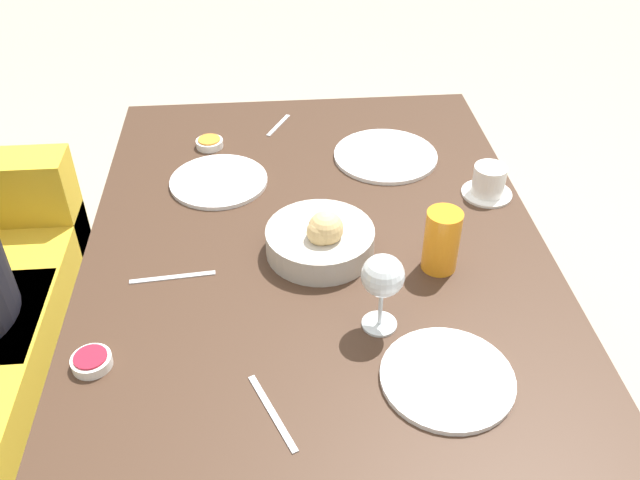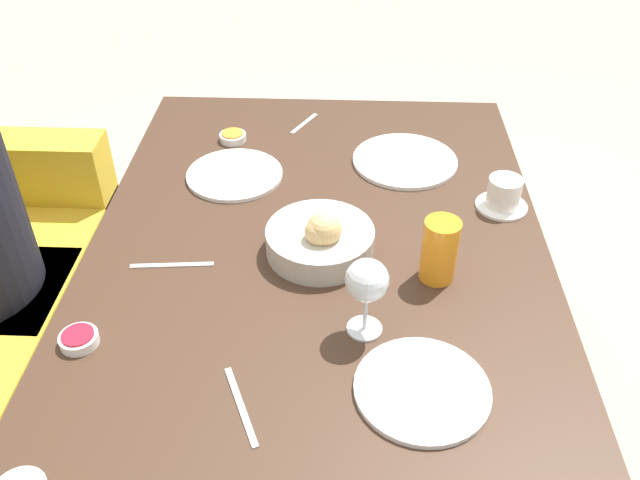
% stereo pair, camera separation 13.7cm
% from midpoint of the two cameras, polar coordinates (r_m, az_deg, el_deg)
% --- Properties ---
extents(ground_plane, '(10.00, 10.00, 0.00)m').
position_cam_midpoint_polar(ground_plane, '(1.92, 1.96, -18.24)').
color(ground_plane, '#A89E89').
extents(dining_table, '(1.40, 0.95, 0.72)m').
position_cam_midpoint_polar(dining_table, '(1.44, 2.50, -4.01)').
color(dining_table, '#3D281C').
rests_on(dining_table, ground_plane).
extents(bread_basket, '(0.22, 0.22, 0.11)m').
position_cam_midpoint_polar(bread_basket, '(1.36, 2.95, 0.01)').
color(bread_basket, '#B2ADA3').
rests_on(bread_basket, dining_table).
extents(plate_near_left, '(0.22, 0.22, 0.01)m').
position_cam_midpoint_polar(plate_near_left, '(1.15, 12.07, -12.36)').
color(plate_near_left, white).
rests_on(plate_near_left, dining_table).
extents(plate_near_right, '(0.26, 0.26, 0.01)m').
position_cam_midpoint_polar(plate_near_right, '(1.69, 9.48, 6.53)').
color(plate_near_right, white).
rests_on(plate_near_right, dining_table).
extents(plate_far_center, '(0.23, 0.23, 0.01)m').
position_cam_midpoint_polar(plate_far_center, '(1.62, -4.82, 5.42)').
color(plate_far_center, white).
rests_on(plate_far_center, dining_table).
extents(juice_glass, '(0.07, 0.07, 0.13)m').
position_cam_midpoint_polar(juice_glass, '(1.32, 13.00, -0.96)').
color(juice_glass, orange).
rests_on(juice_glass, dining_table).
extents(wine_glass, '(0.08, 0.08, 0.16)m').
position_cam_midpoint_polar(wine_glass, '(1.15, 7.38, -3.73)').
color(wine_glass, silver).
rests_on(wine_glass, dining_table).
extents(coffee_cup, '(0.11, 0.11, 0.07)m').
position_cam_midpoint_polar(coffee_cup, '(1.56, 17.65, 3.57)').
color(coffee_cup, white).
rests_on(coffee_cup, dining_table).
extents(jam_bowl_berry, '(0.07, 0.07, 0.02)m').
position_cam_midpoint_polar(jam_bowl_berry, '(1.24, -16.70, -8.13)').
color(jam_bowl_berry, white).
rests_on(jam_bowl_berry, dining_table).
extents(jam_bowl_honey, '(0.07, 0.07, 0.02)m').
position_cam_midpoint_polar(jam_bowl_honey, '(1.76, -5.15, 8.59)').
color(jam_bowl_honey, white).
rests_on(jam_bowl_honey, dining_table).
extents(fork_silver, '(0.03, 0.17, 0.00)m').
position_cam_midpoint_polar(fork_silver, '(1.37, -9.61, -2.21)').
color(fork_silver, '#B7B7BC').
rests_on(fork_silver, dining_table).
extents(knife_silver, '(0.16, 0.08, 0.00)m').
position_cam_midpoint_polar(knife_silver, '(1.11, -3.09, -13.95)').
color(knife_silver, '#B7B7BC').
rests_on(knife_silver, dining_table).
extents(spoon_coffee, '(0.12, 0.07, 0.00)m').
position_cam_midpoint_polar(spoon_coffee, '(1.84, 0.81, 9.72)').
color(spoon_coffee, '#B7B7BC').
rests_on(spoon_coffee, dining_table).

